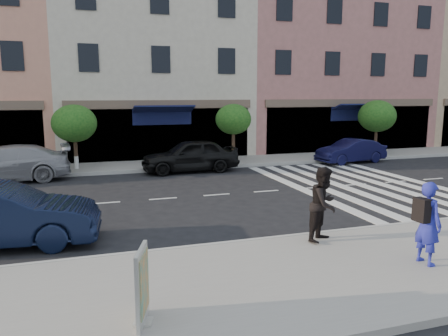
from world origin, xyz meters
The scene contains 14 objects.
ground centered at (0.00, 0.00, 0.00)m, with size 120.00×120.00×0.00m, color black.
sidewalk_near centered at (0.00, -3.75, 0.07)m, with size 60.00×4.50×0.15m, color gray.
sidewalk_far centered at (0.00, 11.00, 0.07)m, with size 60.00×3.00×0.15m, color gray.
building_centre centered at (-0.50, 17.00, 5.50)m, with size 11.00×9.00×11.00m, color beige.
building_east_mid centered at (11.50, 17.00, 6.50)m, with size 13.00×9.00×13.00m, color #BC746F.
street_tree_wb centered at (-5.00, 10.80, 2.31)m, with size 2.10×2.10×3.06m.
street_tree_c centered at (3.00, 10.80, 2.36)m, with size 1.90×1.90×3.04m.
street_tree_ea centered at (12.00, 10.80, 2.39)m, with size 2.20×2.20×3.19m.
photographer centered at (2.20, -4.06, 1.04)m, with size 0.65×0.42×1.77m, color #22269C.
walker centered at (0.89, -2.08, 1.07)m, with size 0.89×0.69×1.83m, color black.
poster_board centered at (-3.84, -4.70, 0.75)m, with size 0.36×0.78×1.23m.
car_far_left centered at (-7.88, 9.10, 0.77)m, with size 2.17×5.33×1.55m, color #939397.
car_far_mid centered at (0.21, 9.10, 0.79)m, with size 1.86×4.62×1.57m, color black.
car_far_right centered at (9.17, 9.10, 0.65)m, with size 1.37×3.92×1.29m, color black.
Camera 1 is at (-4.57, -11.14, 3.72)m, focal length 35.00 mm.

